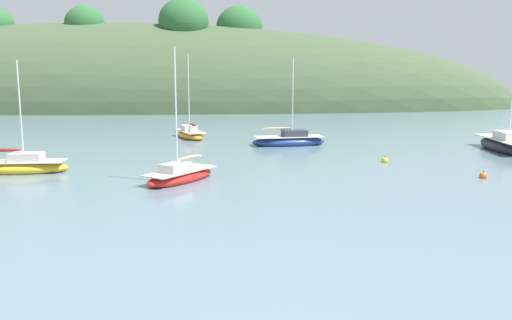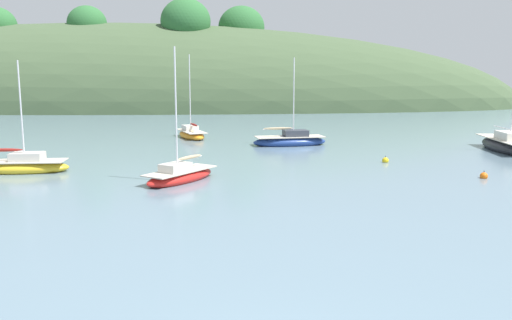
{
  "view_description": "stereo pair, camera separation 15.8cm",
  "coord_description": "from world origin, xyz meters",
  "px_view_note": "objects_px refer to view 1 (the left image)",
  "views": [
    {
      "loc": [
        -0.75,
        -8.49,
        5.82
      ],
      "look_at": [
        0.0,
        20.0,
        1.2
      ],
      "focal_mm": 36.74,
      "sensor_mm": 36.0,
      "label": 1
    },
    {
      "loc": [
        -0.59,
        -8.5,
        5.82
      ],
      "look_at": [
        0.0,
        20.0,
        1.2
      ],
      "focal_mm": 36.74,
      "sensor_mm": 36.0,
      "label": 2
    }
  ],
  "objects_px": {
    "mooring_buoy_channel": "(483,176)",
    "sailboat_cream_ketch": "(506,145)",
    "sailboat_yellow_far": "(190,134)",
    "sailboat_grey_yawl": "(289,141)",
    "sailboat_white_near": "(20,166)",
    "mooring_buoy_outer": "(385,160)",
    "sailboat_red_portside": "(180,175)"
  },
  "relations": [
    {
      "from": "sailboat_cream_ketch",
      "to": "mooring_buoy_outer",
      "type": "xyz_separation_m",
      "value": [
        -10.96,
        -5.17,
        -0.34
      ]
    },
    {
      "from": "sailboat_cream_ketch",
      "to": "mooring_buoy_outer",
      "type": "distance_m",
      "value": 12.12
    },
    {
      "from": "sailboat_yellow_far",
      "to": "sailboat_red_portside",
      "type": "xyz_separation_m",
      "value": [
        1.45,
        -20.54,
        -0.02
      ]
    },
    {
      "from": "sailboat_cream_ketch",
      "to": "sailboat_yellow_far",
      "type": "distance_m",
      "value": 27.13
    },
    {
      "from": "sailboat_cream_ketch",
      "to": "sailboat_red_portside",
      "type": "height_order",
      "value": "sailboat_cream_ketch"
    },
    {
      "from": "sailboat_white_near",
      "to": "sailboat_yellow_far",
      "type": "bearing_deg",
      "value": 63.88
    },
    {
      "from": "sailboat_white_near",
      "to": "mooring_buoy_outer",
      "type": "bearing_deg",
      "value": 7.73
    },
    {
      "from": "sailboat_yellow_far",
      "to": "sailboat_white_near",
      "type": "relative_size",
      "value": 1.15
    },
    {
      "from": "sailboat_grey_yawl",
      "to": "sailboat_white_near",
      "type": "bearing_deg",
      "value": -145.44
    },
    {
      "from": "sailboat_white_near",
      "to": "sailboat_red_portside",
      "type": "bearing_deg",
      "value": -16.77
    },
    {
      "from": "mooring_buoy_channel",
      "to": "mooring_buoy_outer",
      "type": "relative_size",
      "value": 1.0
    },
    {
      "from": "sailboat_yellow_far",
      "to": "mooring_buoy_channel",
      "type": "height_order",
      "value": "sailboat_yellow_far"
    },
    {
      "from": "sailboat_cream_ketch",
      "to": "mooring_buoy_outer",
      "type": "bearing_deg",
      "value": -154.73
    },
    {
      "from": "sailboat_yellow_far",
      "to": "sailboat_grey_yawl",
      "type": "height_order",
      "value": "sailboat_yellow_far"
    },
    {
      "from": "sailboat_yellow_far",
      "to": "sailboat_red_portside",
      "type": "relative_size",
      "value": 1.05
    },
    {
      "from": "mooring_buoy_channel",
      "to": "sailboat_white_near",
      "type": "bearing_deg",
      "value": 174.77
    },
    {
      "from": "sailboat_cream_ketch",
      "to": "sailboat_white_near",
      "type": "height_order",
      "value": "sailboat_cream_ketch"
    },
    {
      "from": "sailboat_red_portside",
      "to": "mooring_buoy_outer",
      "type": "relative_size",
      "value": 13.93
    },
    {
      "from": "sailboat_yellow_far",
      "to": "mooring_buoy_outer",
      "type": "relative_size",
      "value": 14.69
    },
    {
      "from": "sailboat_white_near",
      "to": "mooring_buoy_channel",
      "type": "xyz_separation_m",
      "value": [
        27.31,
        -2.5,
        -0.24
      ]
    },
    {
      "from": "sailboat_red_portside",
      "to": "sailboat_white_near",
      "type": "bearing_deg",
      "value": 163.23
    },
    {
      "from": "sailboat_yellow_far",
      "to": "sailboat_white_near",
      "type": "xyz_separation_m",
      "value": [
        -8.59,
        -17.51,
        0.01
      ]
    },
    {
      "from": "sailboat_white_near",
      "to": "sailboat_red_portside",
      "type": "xyz_separation_m",
      "value": [
        10.04,
        -3.03,
        -0.03
      ]
    },
    {
      "from": "sailboat_cream_ketch",
      "to": "mooring_buoy_outer",
      "type": "height_order",
      "value": "sailboat_cream_ketch"
    },
    {
      "from": "sailboat_yellow_far",
      "to": "sailboat_red_portside",
      "type": "height_order",
      "value": "sailboat_yellow_far"
    },
    {
      "from": "sailboat_grey_yawl",
      "to": "sailboat_cream_ketch",
      "type": "bearing_deg",
      "value": -12.51
    },
    {
      "from": "sailboat_white_near",
      "to": "sailboat_cream_ketch",
      "type": "bearing_deg",
      "value": 13.7
    },
    {
      "from": "sailboat_cream_ketch",
      "to": "sailboat_grey_yawl",
      "type": "height_order",
      "value": "sailboat_cream_ketch"
    },
    {
      "from": "sailboat_yellow_far",
      "to": "sailboat_grey_yawl",
      "type": "distance_m",
      "value": 10.42
    },
    {
      "from": "sailboat_yellow_far",
      "to": "mooring_buoy_channel",
      "type": "bearing_deg",
      "value": -46.91
    },
    {
      "from": "mooring_buoy_channel",
      "to": "sailboat_cream_ketch",
      "type": "bearing_deg",
      "value": 57.84
    },
    {
      "from": "sailboat_white_near",
      "to": "mooring_buoy_channel",
      "type": "height_order",
      "value": "sailboat_white_near"
    }
  ]
}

